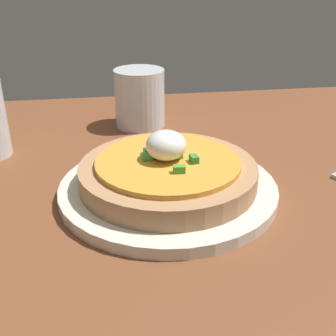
# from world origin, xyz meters

# --- Properties ---
(dining_table) EXTENTS (1.16, 0.65, 0.02)m
(dining_table) POSITION_xyz_m (0.00, 0.00, 0.01)
(dining_table) COLOR brown
(dining_table) RESTS_ON ground
(plate) EXTENTS (0.25, 0.25, 0.01)m
(plate) POSITION_xyz_m (-0.07, -0.09, 0.03)
(plate) COLOR silver
(plate) RESTS_ON dining_table
(pizza) EXTENTS (0.20, 0.20, 0.06)m
(pizza) POSITION_xyz_m (-0.07, -0.09, 0.05)
(pizza) COLOR tan
(pizza) RESTS_ON plate
(cup_far) EXTENTS (0.08, 0.08, 0.09)m
(cup_far) POSITION_xyz_m (-0.08, 0.15, 0.06)
(cup_far) COLOR silver
(cup_far) RESTS_ON dining_table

